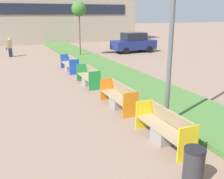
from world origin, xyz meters
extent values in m
cube|color=#4C7A38|center=(3.20, 12.00, 0.09)|extent=(2.80, 120.00, 0.18)
cube|color=tan|center=(4.00, 37.24, 3.71)|extent=(20.36, 6.00, 7.42)
cube|color=#1E2333|center=(4.00, 34.19, 4.08)|extent=(17.11, 0.08, 1.20)
cube|color=gray|center=(0.90, 7.66, 0.21)|extent=(0.52, 0.60, 0.42)
cube|color=tan|center=(0.90, 7.66, 0.44)|extent=(0.58, 2.13, 0.05)
cube|color=tan|center=(1.17, 7.66, 0.70)|extent=(0.14, 2.05, 0.48)
cube|color=yellow|center=(0.90, 6.58, 0.47)|extent=(0.62, 0.04, 0.94)
cube|color=yellow|center=(0.90, 8.75, 0.47)|extent=(0.62, 0.04, 0.94)
cube|color=gray|center=(0.90, 10.83, 0.21)|extent=(0.52, 0.60, 0.42)
cube|color=tan|center=(0.90, 10.83, 0.44)|extent=(0.58, 2.18, 0.05)
cube|color=tan|center=(1.17, 10.83, 0.70)|extent=(0.14, 2.10, 0.48)
cube|color=orange|center=(0.90, 9.71, 0.47)|extent=(0.62, 0.04, 0.94)
cube|color=orange|center=(0.90, 11.94, 0.47)|extent=(0.62, 0.04, 0.94)
cube|color=gray|center=(0.90, 14.54, 0.21)|extent=(0.52, 0.60, 0.42)
cube|color=tan|center=(0.90, 14.54, 0.44)|extent=(0.58, 2.02, 0.05)
cube|color=tan|center=(1.17, 14.54, 0.70)|extent=(0.14, 1.94, 0.48)
cube|color=#238C3D|center=(0.90, 13.51, 0.47)|extent=(0.62, 0.04, 0.94)
cube|color=#238C3D|center=(0.90, 15.57, 0.47)|extent=(0.62, 0.04, 0.94)
cube|color=gray|center=(0.90, 18.37, 0.21)|extent=(0.52, 0.60, 0.42)
cube|color=tan|center=(0.90, 18.37, 0.44)|extent=(0.58, 2.33, 0.05)
cube|color=tan|center=(1.17, 18.37, 0.70)|extent=(0.14, 2.23, 0.48)
cube|color=blue|center=(0.90, 17.19, 0.47)|extent=(0.62, 0.04, 0.94)
cube|color=blue|center=(0.90, 19.55, 0.47)|extent=(0.62, 0.04, 0.94)
cylinder|color=#2D2D30|center=(0.36, 5.72, 0.42)|extent=(0.45, 0.45, 0.84)
cylinder|color=black|center=(0.36, 5.72, 0.87)|extent=(0.46, 0.46, 0.05)
cylinder|color=#56595B|center=(1.55, 8.46, 3.43)|extent=(0.14, 0.14, 6.86)
cylinder|color=brown|center=(3.21, 23.61, 1.81)|extent=(0.10, 0.10, 3.62)
sphere|color=#38702D|center=(3.21, 23.61, 3.95)|extent=(1.22, 1.22, 1.22)
cube|color=#232633|center=(-2.31, 25.98, 0.38)|extent=(0.30, 0.22, 0.76)
cube|color=olive|center=(-2.31, 25.98, 1.07)|extent=(0.38, 0.24, 0.62)
sphere|color=tan|center=(-2.31, 25.98, 1.48)|extent=(0.21, 0.21, 0.21)
cube|color=navy|center=(-2.59, 25.98, 0.72)|extent=(0.12, 0.20, 0.18)
cube|color=navy|center=(8.73, 24.31, 0.72)|extent=(4.27, 1.93, 0.84)
cube|color=black|center=(8.73, 24.31, 1.50)|extent=(2.16, 1.63, 0.72)
cylinder|color=black|center=(9.99, 23.41, 0.30)|extent=(0.60, 0.20, 0.60)
cylinder|color=black|center=(9.99, 25.21, 0.30)|extent=(0.60, 0.20, 0.60)
cylinder|color=black|center=(7.47, 23.41, 0.30)|extent=(0.60, 0.20, 0.60)
cylinder|color=black|center=(7.47, 25.21, 0.30)|extent=(0.60, 0.20, 0.60)
camera|label=1|loc=(-3.20, 1.90, 3.62)|focal=42.00mm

